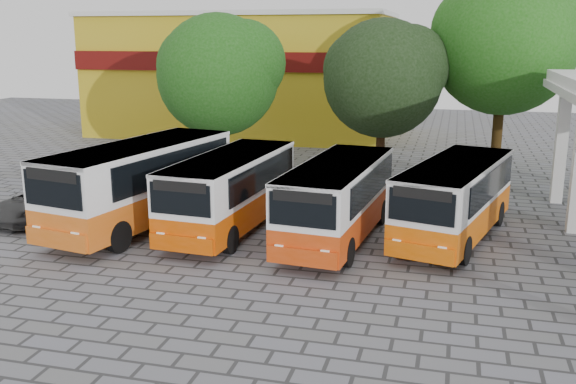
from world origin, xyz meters
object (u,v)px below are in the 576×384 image
(bus_centre_right, at_px, (338,196))
(parked_car, at_px, (40,202))
(bus_far_left, at_px, (141,179))
(bus_far_right, at_px, (455,196))
(bus_centre_left, at_px, (231,187))

(bus_centre_right, xyz_separation_m, parked_car, (-11.39, -0.18, -0.91))
(bus_far_left, bearing_deg, parked_car, -168.51)
(bus_far_right, distance_m, parked_car, 15.29)
(bus_centre_left, relative_size, bus_far_right, 0.98)
(bus_centre_right, distance_m, bus_far_right, 3.98)
(bus_centre_left, distance_m, parked_car, 7.57)
(bus_centre_right, bearing_deg, parked_car, -173.73)
(bus_far_left, relative_size, bus_centre_left, 1.15)
(bus_centre_left, height_order, parked_car, bus_centre_left)
(bus_far_left, bearing_deg, bus_centre_right, 11.71)
(bus_far_right, xyz_separation_m, parked_car, (-15.20, -1.32, -0.90))
(bus_centre_right, bearing_deg, bus_far_right, 21.97)
(bus_centre_left, height_order, bus_centre_right, bus_centre_left)
(bus_centre_left, height_order, bus_far_right, bus_centre_left)
(bus_far_left, distance_m, bus_centre_right, 7.16)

